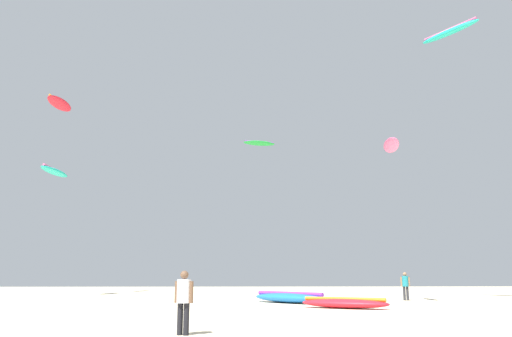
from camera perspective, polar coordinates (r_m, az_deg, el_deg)
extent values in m
cylinder|color=black|center=(14.63, -7.99, -16.71)|extent=(0.16, 0.16, 0.87)
cylinder|color=black|center=(14.73, -8.69, -16.66)|extent=(0.16, 0.16, 0.87)
cylinder|color=silver|center=(14.64, -8.25, -13.72)|extent=(0.40, 0.40, 0.65)
cylinder|color=brown|center=(14.53, -7.42, -13.86)|extent=(0.12, 0.12, 0.60)
cylinder|color=brown|center=(14.76, -9.06, -13.78)|extent=(0.12, 0.12, 0.60)
sphere|color=brown|center=(14.63, -8.19, -11.96)|extent=(0.24, 0.24, 0.24)
cylinder|color=#2D2D33|center=(34.79, 16.62, -13.54)|extent=(0.17, 0.17, 0.89)
cylinder|color=#2D2D33|center=(34.80, 16.96, -13.52)|extent=(0.17, 0.17, 0.89)
cylinder|color=teal|center=(34.78, 16.71, -12.26)|extent=(0.41, 0.41, 0.66)
cylinder|color=#936B4C|center=(34.76, 16.31, -12.33)|extent=(0.12, 0.12, 0.61)
cylinder|color=#936B4C|center=(34.79, 17.11, -12.28)|extent=(0.12, 0.12, 0.61)
sphere|color=#936B4C|center=(34.77, 16.66, -11.50)|extent=(0.24, 0.24, 0.24)
ellipsoid|color=blue|center=(30.38, 3.83, -14.56)|extent=(4.80, 5.06, 0.59)
cylinder|color=purple|center=(30.37, 3.82, -14.10)|extent=(3.54, 3.87, 0.24)
ellipsoid|color=red|center=(25.95, 10.10, -14.97)|extent=(4.53, 3.27, 0.45)
cylinder|color=orange|center=(25.94, 10.08, -14.52)|extent=(3.70, 2.18, 0.20)
ellipsoid|color=#19B29E|center=(43.99, -22.07, -0.35)|extent=(1.54, 4.34, 0.52)
cylinder|color=#E5598C|center=(44.03, -22.05, -0.10)|extent=(0.48, 3.92, 0.19)
ellipsoid|color=red|center=(49.05, -21.56, 6.92)|extent=(1.68, 4.09, 0.95)
cylinder|color=orange|center=(49.11, -21.55, 7.11)|extent=(0.68, 3.64, 0.17)
ellipsoid|color=#E5598C|center=(31.93, 15.20, 2.58)|extent=(1.22, 3.20, 0.77)
ellipsoid|color=green|center=(53.01, 0.38, 2.91)|extent=(3.54, 1.77, 0.52)
cylinder|color=purple|center=(53.05, 0.38, 3.07)|extent=(3.08, 0.87, 0.15)
ellipsoid|color=#19B29E|center=(37.98, 21.29, 14.36)|extent=(3.48, 4.25, 0.89)
cylinder|color=#E5598C|center=(38.07, 21.27, 14.62)|extent=(2.39, 3.36, 0.19)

